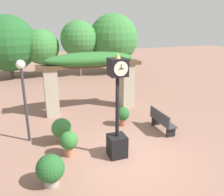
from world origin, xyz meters
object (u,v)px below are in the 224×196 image
Objects in this scene: potted_plant_near_right at (69,142)px; potted_plant_far_right at (62,129)px; potted_plant_far_left at (50,169)px; pedestal_clock at (117,116)px; potted_plant_near_left at (123,115)px; lamp_post at (23,84)px; park_bench at (162,121)px.

potted_plant_far_right reaches higher than potted_plant_near_right.
potted_plant_far_left is 2.46m from potted_plant_far_right.
pedestal_clock reaches higher than potted_plant_near_left.
potted_plant_far_right is at bearing -166.49° from potted_plant_near_left.
pedestal_clock is 1.12× the size of lamp_post.
pedestal_clock reaches higher than lamp_post.
potted_plant_far_left is 0.30× the size of lamp_post.
pedestal_clock is 2.89m from park_bench.
lamp_post is (-3.90, -0.07, 1.73)m from potted_plant_near_left.
lamp_post is (-1.26, 1.60, 1.71)m from potted_plant_near_right.
lamp_post is at bearing 99.85° from potted_plant_far_left.
pedestal_clock is 3.75× the size of potted_plant_far_left.
lamp_post is (-5.22, 0.99, 1.80)m from park_bench.
lamp_post reaches higher than park_bench.
potted_plant_far_right is 4.07m from park_bench.
potted_plant_far_left is (-2.27, -0.80, -0.95)m from pedestal_clock.
potted_plant_far_right is (-0.09, 1.02, 0.04)m from potted_plant_near_right.
potted_plant_near_left is at bearing 41.76° from potted_plant_far_left.
park_bench is at bearing -10.71° from lamp_post.
lamp_post reaches higher than potted_plant_far_left.
potted_plant_far_right is (0.66, 2.37, 0.05)m from potted_plant_far_left.
potted_plant_near_left is 3.12m from potted_plant_near_right.
potted_plant_far_left is (-3.39, -3.02, -0.00)m from potted_plant_near_left.
pedestal_clock is 2.66m from potted_plant_near_left.
potted_plant_near_right is (-1.52, 0.55, -0.94)m from pedestal_clock.
potted_plant_far_left reaches higher than potted_plant_near_left.
pedestal_clock reaches higher than potted_plant_far_left.
potted_plant_near_right is at bearing -51.71° from lamp_post.
potted_plant_near_left is 4.26m from lamp_post.
potted_plant_far_left is at bearing -80.15° from lamp_post.
potted_plant_near_right is 0.60× the size of park_bench.
lamp_post is at bearing 153.60° from potted_plant_far_right.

